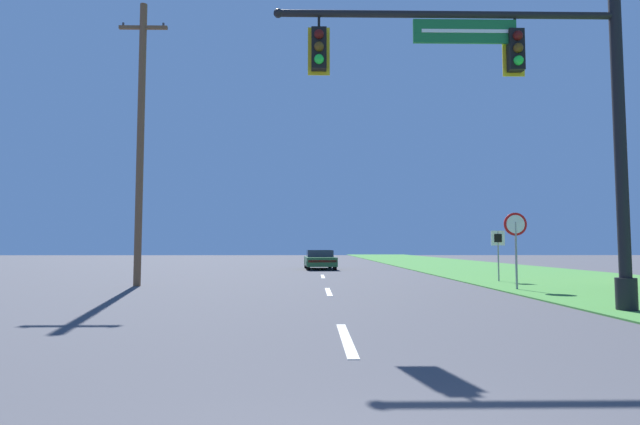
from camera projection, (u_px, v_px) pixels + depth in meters
The scene contains 7 objects.
grass_verge_right at pixel (484, 269), 31.81m from camera, with size 10.00×110.00×0.04m.
road_center_line at pixel (323, 277), 23.65m from camera, with size 0.16×34.80×0.01m.
signal_mast at pixel (535, 108), 11.21m from camera, with size 8.02×0.47×7.54m.
car_ahead at pixel (320, 259), 31.61m from camera, with size 2.06×4.67×1.19m.
stop_sign at pixel (516, 233), 16.38m from camera, with size 0.76×0.07×2.50m.
route_sign_post at pixel (498, 244), 20.14m from camera, with size 0.55×0.06×2.03m.
utility_pole_near at pixel (141, 138), 18.39m from camera, with size 1.80×0.26×10.53m.
Camera 1 is at (-0.54, -1.79, 1.43)m, focal length 28.00 mm.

